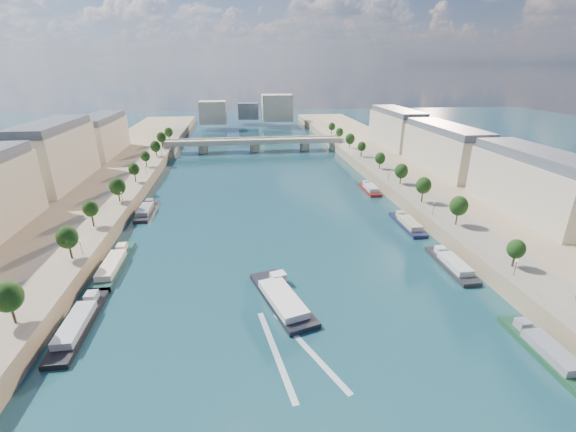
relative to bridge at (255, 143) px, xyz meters
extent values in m
plane|color=#0C2836|center=(0.00, -116.57, -5.08)|extent=(700.00, 700.00, 0.00)
cube|color=#9E8460|center=(-72.00, -116.57, -2.58)|extent=(44.00, 520.00, 5.00)
cube|color=#9E8460|center=(72.00, -116.57, -2.58)|extent=(44.00, 520.00, 5.00)
cube|color=gray|center=(-57.00, -116.57, -0.03)|extent=(14.00, 520.00, 0.10)
cube|color=gray|center=(57.00, -116.57, -0.03)|extent=(14.00, 520.00, 0.10)
cylinder|color=#382B1E|center=(-55.00, -174.57, 1.83)|extent=(0.50, 0.50, 3.82)
ellipsoid|color=black|center=(-55.00, -174.57, 5.42)|extent=(4.80, 4.80, 5.52)
cylinder|color=#382B1E|center=(-55.00, -150.57, 1.83)|extent=(0.50, 0.50, 3.82)
ellipsoid|color=black|center=(-55.00, -150.57, 5.42)|extent=(4.80, 4.80, 5.52)
cylinder|color=#382B1E|center=(-55.00, -126.57, 1.83)|extent=(0.50, 0.50, 3.82)
ellipsoid|color=black|center=(-55.00, -126.57, 5.42)|extent=(4.80, 4.80, 5.52)
cylinder|color=#382B1E|center=(-55.00, -102.57, 1.83)|extent=(0.50, 0.50, 3.82)
ellipsoid|color=black|center=(-55.00, -102.57, 5.42)|extent=(4.80, 4.80, 5.52)
cylinder|color=#382B1E|center=(-55.00, -78.57, 1.83)|extent=(0.50, 0.50, 3.82)
ellipsoid|color=black|center=(-55.00, -78.57, 5.42)|extent=(4.80, 4.80, 5.52)
cylinder|color=#382B1E|center=(-55.00, -54.57, 1.83)|extent=(0.50, 0.50, 3.82)
ellipsoid|color=black|center=(-55.00, -54.57, 5.42)|extent=(4.80, 4.80, 5.52)
cylinder|color=#382B1E|center=(-55.00, -30.57, 1.83)|extent=(0.50, 0.50, 3.82)
ellipsoid|color=black|center=(-55.00, -30.57, 5.42)|extent=(4.80, 4.80, 5.52)
cylinder|color=#382B1E|center=(-55.00, -6.57, 1.83)|extent=(0.50, 0.50, 3.82)
ellipsoid|color=black|center=(-55.00, -6.57, 5.42)|extent=(4.80, 4.80, 5.52)
cylinder|color=#382B1E|center=(-55.00, 17.43, 1.83)|extent=(0.50, 0.50, 3.82)
ellipsoid|color=black|center=(-55.00, 17.43, 5.42)|extent=(4.80, 4.80, 5.52)
cylinder|color=#382B1E|center=(55.00, -166.57, 1.83)|extent=(0.50, 0.50, 3.82)
ellipsoid|color=black|center=(55.00, -166.57, 5.42)|extent=(4.80, 4.80, 5.52)
cylinder|color=#382B1E|center=(55.00, -142.57, 1.83)|extent=(0.50, 0.50, 3.82)
ellipsoid|color=black|center=(55.00, -142.57, 5.42)|extent=(4.80, 4.80, 5.52)
cylinder|color=#382B1E|center=(55.00, -118.57, 1.83)|extent=(0.50, 0.50, 3.82)
ellipsoid|color=black|center=(55.00, -118.57, 5.42)|extent=(4.80, 4.80, 5.52)
cylinder|color=#382B1E|center=(55.00, -94.57, 1.83)|extent=(0.50, 0.50, 3.82)
ellipsoid|color=black|center=(55.00, -94.57, 5.42)|extent=(4.80, 4.80, 5.52)
cylinder|color=#382B1E|center=(55.00, -70.57, 1.83)|extent=(0.50, 0.50, 3.82)
ellipsoid|color=black|center=(55.00, -70.57, 5.42)|extent=(4.80, 4.80, 5.52)
cylinder|color=#382B1E|center=(55.00, -46.57, 1.83)|extent=(0.50, 0.50, 3.82)
ellipsoid|color=black|center=(55.00, -46.57, 5.42)|extent=(4.80, 4.80, 5.52)
cylinder|color=#382B1E|center=(55.00, -22.57, 1.83)|extent=(0.50, 0.50, 3.82)
ellipsoid|color=black|center=(55.00, -22.57, 5.42)|extent=(4.80, 4.80, 5.52)
cylinder|color=#382B1E|center=(55.00, 1.43, 1.83)|extent=(0.50, 0.50, 3.82)
ellipsoid|color=black|center=(55.00, 1.43, 5.42)|extent=(4.80, 4.80, 5.52)
cylinder|color=#382B1E|center=(55.00, 25.43, 1.83)|extent=(0.50, 0.50, 3.82)
ellipsoid|color=black|center=(55.00, 25.43, 5.42)|extent=(4.80, 4.80, 5.52)
cylinder|color=black|center=(-52.50, -146.57, 1.92)|extent=(0.14, 0.14, 4.00)
sphere|color=#FFE5B2|center=(-52.50, -146.57, 4.02)|extent=(0.36, 0.36, 0.36)
cylinder|color=black|center=(-52.50, -106.57, 1.92)|extent=(0.14, 0.14, 4.00)
sphere|color=#FFE5B2|center=(-52.50, -106.57, 4.02)|extent=(0.36, 0.36, 0.36)
cylinder|color=black|center=(-52.50, -66.57, 1.92)|extent=(0.14, 0.14, 4.00)
sphere|color=#FFE5B2|center=(-52.50, -66.57, 4.02)|extent=(0.36, 0.36, 0.36)
cylinder|color=black|center=(-52.50, -26.57, 1.92)|extent=(0.14, 0.14, 4.00)
sphere|color=#FFE5B2|center=(-52.50, -26.57, 4.02)|extent=(0.36, 0.36, 0.36)
cylinder|color=black|center=(52.50, -171.57, 1.92)|extent=(0.14, 0.14, 4.00)
sphere|color=#FFE5B2|center=(52.50, -171.57, 4.02)|extent=(0.36, 0.36, 0.36)
cylinder|color=black|center=(52.50, -131.57, 1.92)|extent=(0.14, 0.14, 4.00)
sphere|color=#FFE5B2|center=(52.50, -131.57, 4.02)|extent=(0.36, 0.36, 0.36)
cylinder|color=black|center=(52.50, -91.57, 1.92)|extent=(0.14, 0.14, 4.00)
sphere|color=#FFE5B2|center=(52.50, -91.57, 4.02)|extent=(0.36, 0.36, 0.36)
cylinder|color=black|center=(52.50, -51.57, 1.92)|extent=(0.14, 0.14, 4.00)
sphere|color=#FFE5B2|center=(52.50, -51.57, 4.02)|extent=(0.36, 0.36, 0.36)
cylinder|color=black|center=(52.50, -11.57, 1.92)|extent=(0.14, 0.14, 4.00)
sphere|color=#FFE5B2|center=(52.50, -11.57, 4.02)|extent=(0.36, 0.36, 0.36)
cube|color=beige|center=(-85.00, -75.57, 9.92)|extent=(16.00, 52.00, 20.00)
cube|color=#474C54|center=(-85.00, -75.57, 21.52)|extent=(14.72, 50.44, 3.20)
cube|color=beige|center=(-85.00, -17.57, 9.92)|extent=(16.00, 52.00, 20.00)
cube|color=#474C54|center=(-85.00, -17.57, 21.52)|extent=(14.72, 50.44, 3.20)
cube|color=beige|center=(85.00, -133.57, 9.92)|extent=(16.00, 52.00, 20.00)
cube|color=#474C54|center=(85.00, -133.57, 21.52)|extent=(14.72, 50.44, 3.20)
cube|color=beige|center=(85.00, -75.57, 9.92)|extent=(16.00, 52.00, 20.00)
cube|color=#474C54|center=(85.00, -75.57, 21.52)|extent=(14.72, 50.44, 3.20)
cube|color=beige|center=(85.00, -17.57, 9.92)|extent=(16.00, 52.00, 20.00)
cube|color=#474C54|center=(85.00, -17.57, 21.52)|extent=(14.72, 50.44, 3.20)
cube|color=beige|center=(-30.00, 93.43, 8.92)|extent=(22.00, 18.00, 18.00)
cube|color=beige|center=(25.00, 103.43, 10.92)|extent=(26.00, 20.00, 22.00)
cube|color=#474C54|center=(0.00, 118.43, 6.92)|extent=(18.00, 16.00, 14.00)
cube|color=#C1B79E|center=(0.00, 0.00, 1.12)|extent=(112.00, 11.00, 2.20)
cube|color=#C1B79E|center=(0.00, -5.00, 2.62)|extent=(112.00, 0.80, 0.90)
cube|color=#C1B79E|center=(0.00, 5.00, 2.62)|extent=(112.00, 0.80, 0.90)
cylinder|color=#C1B79E|center=(-32.00, 0.00, -2.58)|extent=(6.40, 6.40, 5.00)
cylinder|color=#C1B79E|center=(0.00, 0.00, -2.58)|extent=(6.40, 6.40, 5.00)
cylinder|color=#C1B79E|center=(32.00, 0.00, -2.58)|extent=(6.40, 6.40, 5.00)
cube|color=#C1B79E|center=(-52.00, 0.00, -2.58)|extent=(6.00, 12.00, 5.00)
cube|color=#C1B79E|center=(52.00, 0.00, -2.58)|extent=(6.00, 12.00, 5.00)
cube|color=black|center=(-2.10, -167.23, -4.78)|extent=(14.05, 26.30, 1.81)
cube|color=white|center=(-2.10, -169.26, -3.06)|extent=(10.31, 17.44, 1.63)
cube|color=white|center=(-2.10, -159.65, -2.98)|extent=(4.32, 3.93, 1.80)
cube|color=silver|center=(-5.30, -184.23, -5.06)|extent=(5.40, 25.85, 0.04)
cube|color=silver|center=(1.10, -184.23, -5.06)|extent=(11.40, 24.35, 0.04)
cube|color=black|center=(-45.50, -170.75, -4.78)|extent=(5.00, 26.09, 1.80)
cube|color=#A7AAB3|center=(-45.50, -172.83, -3.08)|extent=(4.10, 14.35, 1.60)
cube|color=#A7AAB3|center=(-45.50, -162.92, -2.98)|extent=(2.50, 3.13, 1.80)
cube|color=#1A4337|center=(-45.50, -145.46, -4.78)|extent=(5.00, 27.42, 1.80)
cube|color=#F4DDC2|center=(-45.50, -147.65, -3.08)|extent=(4.10, 15.08, 1.60)
cube|color=#F4DDC2|center=(-45.50, -137.23, -2.98)|extent=(2.50, 3.29, 1.80)
cube|color=#252527|center=(-45.50, -103.66, -4.78)|extent=(5.00, 21.71, 1.80)
cube|color=gray|center=(-45.50, -105.40, -3.08)|extent=(4.10, 11.94, 1.60)
cube|color=gray|center=(-45.50, -97.15, -2.98)|extent=(2.50, 2.60, 1.80)
cube|color=#1C462B|center=(45.50, -191.25, -4.78)|extent=(5.00, 20.73, 1.80)
cube|color=gray|center=(45.50, -192.91, -3.08)|extent=(4.10, 11.40, 1.60)
cube|color=gray|center=(45.50, -185.03, -2.98)|extent=(2.50, 2.49, 1.80)
cube|color=#262629|center=(45.50, -157.22, -4.78)|extent=(5.00, 21.12, 1.80)
cube|color=silver|center=(45.50, -158.91, -3.08)|extent=(4.10, 11.62, 1.60)
cube|color=silver|center=(45.50, -150.88, -2.98)|extent=(2.50, 2.53, 1.80)
cube|color=#1C1F3D|center=(45.50, -128.62, -4.78)|extent=(5.00, 20.98, 1.80)
cube|color=beige|center=(45.50, -130.30, -3.08)|extent=(4.10, 11.54, 1.60)
cube|color=beige|center=(45.50, -122.33, -2.98)|extent=(2.50, 2.52, 1.80)
cube|color=maroon|center=(45.50, -89.10, -4.78)|extent=(5.00, 17.59, 1.80)
cube|color=silver|center=(45.50, -90.51, -3.08)|extent=(4.10, 9.67, 1.60)
cube|color=silver|center=(45.50, -83.82, -2.98)|extent=(2.50, 2.11, 1.80)
camera|label=1|loc=(-10.55, -243.15, 46.55)|focal=24.00mm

